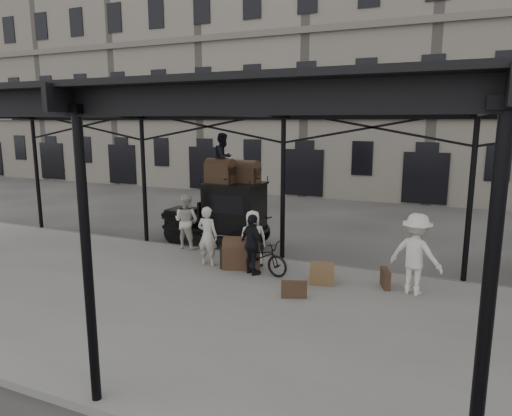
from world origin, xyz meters
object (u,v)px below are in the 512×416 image
at_px(porter_left, 208,236).
at_px(steamer_trunk_roof_near, 220,173).
at_px(steamer_trunk_platform, 242,255).
at_px(porter_official, 252,245).
at_px(bicycle, 260,256).
at_px(taxi, 226,210).

relative_size(porter_left, steamer_trunk_roof_near, 1.81).
bearing_deg(steamer_trunk_platform, porter_official, -54.42).
bearing_deg(porter_official, bicycle, -97.23).
bearing_deg(steamer_trunk_roof_near, porter_left, -66.09).
height_order(porter_left, steamer_trunk_roof_near, steamer_trunk_roof_near).
height_order(taxi, porter_left, taxi).
bearing_deg(bicycle, steamer_trunk_platform, 83.50).
relative_size(porter_official, steamer_trunk_platform, 1.62).
bearing_deg(porter_official, steamer_trunk_roof_near, -17.00).
relative_size(taxi, bicycle, 2.08).
xyz_separation_m(porter_official, bicycle, (0.13, 0.17, -0.36)).
bearing_deg(porter_official, porter_left, 22.55).
xyz_separation_m(taxi, porter_left, (0.78, -2.67, -0.20)).
bearing_deg(bicycle, porter_left, 99.85).
xyz_separation_m(bicycle, steamer_trunk_roof_near, (-2.51, 2.48, 1.91)).
relative_size(taxi, porter_official, 2.22).
height_order(steamer_trunk_roof_near, steamer_trunk_platform, steamer_trunk_roof_near).
height_order(taxi, steamer_trunk_platform, taxi).
relative_size(porter_official, bicycle, 0.94).
xyz_separation_m(porter_left, porter_official, (1.51, -0.23, -0.03)).
bearing_deg(steamer_trunk_roof_near, steamer_trunk_platform, -46.29).
distance_m(porter_left, porter_official, 1.52).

